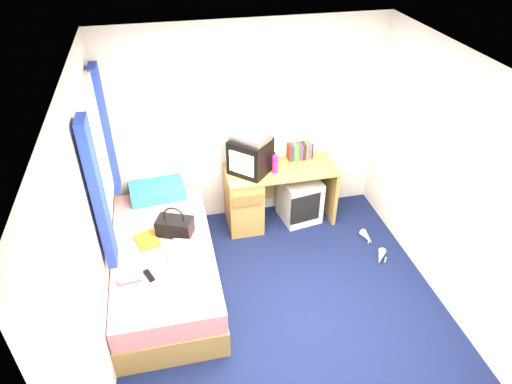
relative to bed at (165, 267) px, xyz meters
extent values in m
plane|color=#0C1438|center=(1.10, -0.58, -0.27)|extent=(3.40, 3.40, 0.00)
plane|color=white|center=(1.10, -0.58, 2.13)|extent=(3.40, 3.40, 0.00)
plane|color=silver|center=(1.10, 1.12, 0.93)|extent=(3.20, 0.00, 3.20)
plane|color=silver|center=(-0.50, -0.58, 0.93)|extent=(0.00, 3.40, 3.40)
plane|color=silver|center=(2.70, -0.58, 0.93)|extent=(0.00, 3.40, 3.40)
cube|color=#AC8847|center=(0.00, 0.00, -0.12)|extent=(1.00, 2.00, 0.30)
cube|color=olive|center=(0.50, -0.40, -0.11)|extent=(0.02, 0.70, 0.18)
cube|color=white|center=(0.00, 0.00, 0.15)|extent=(0.98, 1.98, 0.24)
cube|color=#1A55AC|center=(0.00, 0.91, 0.34)|extent=(0.64, 0.44, 0.13)
cube|color=#AC8847|center=(1.44, 0.84, 0.47)|extent=(1.30, 0.55, 0.03)
cube|color=#AC8847|center=(0.99, 0.84, 0.09)|extent=(0.40, 0.52, 0.72)
cube|color=#AC8847|center=(2.07, 0.84, 0.09)|extent=(0.04, 0.52, 0.72)
cube|color=#AC8847|center=(1.69, 1.09, 0.18)|extent=(0.78, 0.03, 0.55)
cube|color=silver|center=(1.69, 0.83, 0.01)|extent=(0.51, 0.51, 0.55)
cube|color=black|center=(1.08, 0.86, 0.69)|extent=(0.56, 0.55, 0.41)
cube|color=beige|center=(0.95, 0.72, 0.69)|extent=(0.24, 0.22, 0.25)
cube|color=#AFAFB2|center=(1.08, 0.86, 0.93)|extent=(0.48, 0.48, 0.08)
cube|color=maroon|center=(1.59, 1.02, 0.58)|extent=(0.03, 0.13, 0.20)
cube|color=navy|center=(1.62, 1.02, 0.58)|extent=(0.03, 0.13, 0.20)
cube|color=gold|center=(1.66, 1.02, 0.58)|extent=(0.03, 0.13, 0.20)
cube|color=#337F33|center=(1.69, 1.02, 0.58)|extent=(0.03, 0.13, 0.20)
cube|color=#7F337F|center=(1.73, 1.02, 0.58)|extent=(0.03, 0.13, 0.20)
cube|color=#262626|center=(1.76, 1.02, 0.58)|extent=(0.03, 0.13, 0.20)
cube|color=#B26633|center=(1.80, 1.02, 0.58)|extent=(0.03, 0.13, 0.20)
cube|color=#4C4C99|center=(1.83, 1.02, 0.58)|extent=(0.03, 0.13, 0.20)
cube|color=#312210|center=(1.88, 1.04, 0.55)|extent=(0.06, 0.12, 0.14)
cylinder|color=#E82090|center=(1.35, 0.78, 0.59)|extent=(0.08, 0.08, 0.21)
cylinder|color=silver|center=(1.36, 0.87, 0.58)|extent=(0.06, 0.06, 0.19)
cube|color=black|center=(0.15, 0.18, 0.36)|extent=(0.41, 0.32, 0.18)
torus|color=black|center=(0.15, 0.18, 0.49)|extent=(0.21, 0.10, 0.22)
cube|color=white|center=(0.22, -0.17, 0.32)|extent=(0.35, 0.32, 0.10)
cube|color=yellow|center=(-0.14, 0.12, 0.28)|extent=(0.28, 0.33, 0.01)
cylinder|color=silver|center=(-0.30, -0.41, 0.31)|extent=(0.21, 0.09, 0.07)
cube|color=#F6A236|center=(0.12, -0.51, 0.28)|extent=(0.21, 0.18, 0.01)
cube|color=black|center=(-0.14, -0.39, 0.28)|extent=(0.11, 0.17, 0.02)
cube|color=silver|center=(-0.48, 0.32, 1.18)|extent=(0.02, 0.90, 1.10)
cube|color=white|center=(-0.47, 0.32, 1.77)|extent=(0.06, 1.06, 0.08)
cube|color=white|center=(-0.47, 0.32, 0.59)|extent=(0.06, 1.06, 0.08)
cube|color=navy|center=(-0.43, -0.27, 1.13)|extent=(0.08, 0.24, 1.40)
cube|color=navy|center=(-0.43, 0.91, 1.13)|extent=(0.08, 0.24, 1.40)
cone|color=silver|center=(2.35, 0.23, -0.23)|extent=(0.11, 0.23, 0.09)
cone|color=silver|center=(2.36, -0.12, -0.23)|extent=(0.20, 0.23, 0.09)
camera|label=1|loc=(0.17, -3.52, 3.28)|focal=32.00mm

